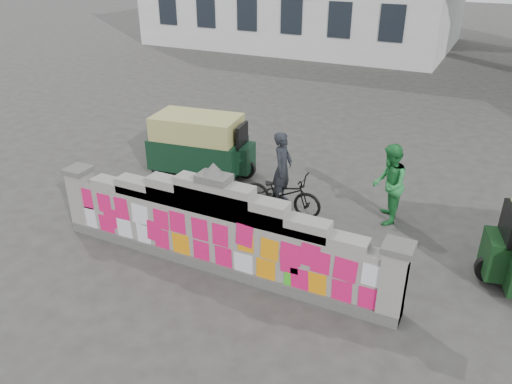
# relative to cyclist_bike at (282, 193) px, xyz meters

# --- Properties ---
(ground) EXTENTS (100.00, 100.00, 0.00)m
(ground) POSITION_rel_cyclist_bike_xyz_m (-0.19, -2.35, -0.46)
(ground) COLOR #383533
(ground) RESTS_ON ground
(parapet_wall) EXTENTS (6.48, 0.44, 2.01)m
(parapet_wall) POSITION_rel_cyclist_bike_xyz_m (-0.19, -2.35, 0.29)
(parapet_wall) COLOR #4C4C49
(parapet_wall) RESTS_ON ground
(cyclist_bike) EXTENTS (1.75, 0.65, 0.91)m
(cyclist_bike) POSITION_rel_cyclist_bike_xyz_m (0.00, 0.00, 0.00)
(cyclist_bike) COLOR black
(cyclist_bike) RESTS_ON ground
(cyclist_rider) EXTENTS (0.38, 0.57, 1.55)m
(cyclist_rider) POSITION_rel_cyclist_bike_xyz_m (0.00, 0.00, 0.32)
(cyclist_rider) COLOR black
(cyclist_rider) RESTS_ON ground
(pedestrian) EXTENTS (0.80, 0.93, 1.66)m
(pedestrian) POSITION_rel_cyclist_bike_xyz_m (2.05, 0.62, 0.37)
(pedestrian) COLOR #268C3E
(pedestrian) RESTS_ON ground
(rickshaw_left) EXTENTS (2.68, 1.51, 1.44)m
(rickshaw_left) POSITION_rel_cyclist_bike_xyz_m (-2.66, 1.07, 0.29)
(rickshaw_left) COLOR black
(rickshaw_left) RESTS_ON ground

